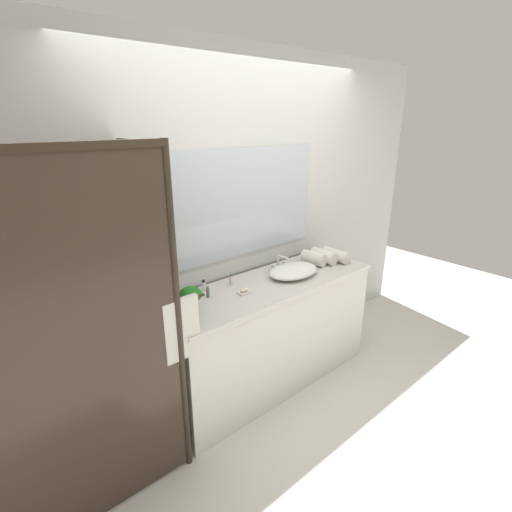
# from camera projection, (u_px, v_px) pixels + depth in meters

# --- Properties ---
(ground_plane) EXTENTS (8.00, 8.00, 0.00)m
(ground_plane) POSITION_uv_depth(u_px,v_px,m) (269.00, 380.00, 3.24)
(ground_plane) COLOR silver
(wall_back_with_mirror) EXTENTS (4.40, 0.06, 2.60)m
(wall_back_with_mirror) POSITION_uv_depth(u_px,v_px,m) (242.00, 223.00, 3.05)
(wall_back_with_mirror) COLOR silver
(wall_back_with_mirror) RESTS_ON ground_plane
(vanity_cabinet) EXTENTS (1.80, 0.58, 0.90)m
(vanity_cabinet) POSITION_uv_depth(u_px,v_px,m) (269.00, 333.00, 3.10)
(vanity_cabinet) COLOR silver
(vanity_cabinet) RESTS_ON ground_plane
(shower_enclosure) EXTENTS (1.20, 0.59, 2.00)m
(shower_enclosure) POSITION_uv_depth(u_px,v_px,m) (115.00, 335.00, 1.98)
(shower_enclosure) COLOR #2D2319
(shower_enclosure) RESTS_ON ground_plane
(sink_basin) EXTENTS (0.44, 0.31, 0.08)m
(sink_basin) POSITION_uv_depth(u_px,v_px,m) (293.00, 271.00, 3.06)
(sink_basin) COLOR white
(sink_basin) RESTS_ON vanity_cabinet
(faucet) EXTENTS (0.17, 0.14, 0.13)m
(faucet) POSITION_uv_depth(u_px,v_px,m) (279.00, 265.00, 3.17)
(faucet) COLOR silver
(faucet) RESTS_ON vanity_cabinet
(potted_plant) EXTENTS (0.15, 0.15, 0.16)m
(potted_plant) POSITION_uv_depth(u_px,v_px,m) (191.00, 296.00, 2.49)
(potted_plant) COLOR beige
(potted_plant) RESTS_ON vanity_cabinet
(soap_dish) EXTENTS (0.10, 0.07, 0.04)m
(soap_dish) POSITION_uv_depth(u_px,v_px,m) (244.00, 291.00, 2.75)
(soap_dish) COLOR silver
(soap_dish) RESTS_ON vanity_cabinet
(amenity_bottle_lotion) EXTENTS (0.02, 0.02, 0.09)m
(amenity_bottle_lotion) POSITION_uv_depth(u_px,v_px,m) (208.00, 292.00, 2.68)
(amenity_bottle_lotion) COLOR #4C7056
(amenity_bottle_lotion) RESTS_ON vanity_cabinet
(amenity_bottle_conditioner) EXTENTS (0.03, 0.03, 0.08)m
(amenity_bottle_conditioner) POSITION_uv_depth(u_px,v_px,m) (231.00, 280.00, 2.88)
(amenity_bottle_conditioner) COLOR silver
(amenity_bottle_conditioner) RESTS_ON vanity_cabinet
(amenity_bottle_body_wash) EXTENTS (0.03, 0.03, 0.09)m
(amenity_bottle_body_wash) POSITION_uv_depth(u_px,v_px,m) (204.00, 286.00, 2.78)
(amenity_bottle_body_wash) COLOR silver
(amenity_bottle_body_wash) RESTS_ON vanity_cabinet
(rolled_towel_near_edge) EXTENTS (0.11, 0.26, 0.10)m
(rolled_towel_near_edge) POSITION_uv_depth(u_px,v_px,m) (336.00, 255.00, 3.37)
(rolled_towel_near_edge) COLOR silver
(rolled_towel_near_edge) RESTS_ON vanity_cabinet
(rolled_towel_middle) EXTENTS (0.11, 0.24, 0.11)m
(rolled_towel_middle) POSITION_uv_depth(u_px,v_px,m) (324.00, 256.00, 3.34)
(rolled_towel_middle) COLOR silver
(rolled_towel_middle) RESTS_ON vanity_cabinet
(rolled_towel_far_edge) EXTENTS (0.14, 0.22, 0.11)m
(rolled_towel_far_edge) POSITION_uv_depth(u_px,v_px,m) (314.00, 258.00, 3.28)
(rolled_towel_far_edge) COLOR silver
(rolled_towel_far_edge) RESTS_ON vanity_cabinet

